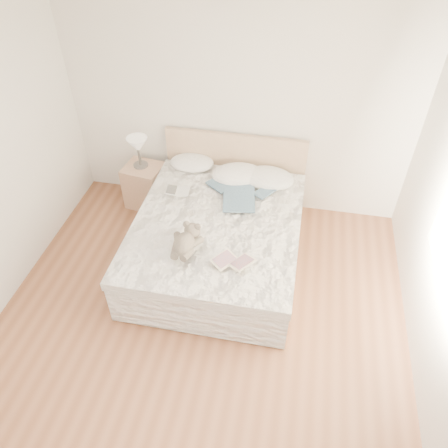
{
  "coord_description": "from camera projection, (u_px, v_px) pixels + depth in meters",
  "views": [
    {
      "loc": [
        0.73,
        -2.21,
        3.61
      ],
      "look_at": [
        0.09,
        1.05,
        0.62
      ],
      "focal_mm": 35.0,
      "sensor_mm": 36.0,
      "label": 1
    }
  ],
  "objects": [
    {
      "name": "floor",
      "position": [
        194.0,
        344.0,
        4.14
      ],
      "size": [
        4.0,
        4.5,
        0.0
      ],
      "primitive_type": "cube",
      "color": "brown",
      "rests_on": "ground"
    },
    {
      "name": "ceiling",
      "position": [
        170.0,
        61.0,
        2.33
      ],
      "size": [
        4.0,
        4.5,
        0.0
      ],
      "primitive_type": "cube",
      "color": "white",
      "rests_on": "ground"
    },
    {
      "name": "wall_back",
      "position": [
        237.0,
        104.0,
        4.87
      ],
      "size": [
        4.0,
        0.02,
        2.7
      ],
      "primitive_type": "cube",
      "color": "silver",
      "rests_on": "ground"
    },
    {
      "name": "bed",
      "position": [
        219.0,
        236.0,
        4.8
      ],
      "size": [
        1.72,
        2.14,
        1.0
      ],
      "color": "tan",
      "rests_on": "floor"
    },
    {
      "name": "nightstand",
      "position": [
        145.0,
        185.0,
        5.53
      ],
      "size": [
        0.5,
        0.46,
        0.56
      ],
      "primitive_type": "cube",
      "rotation": [
        0.0,
        0.0,
        -0.15
      ],
      "color": "tan",
      "rests_on": "floor"
    },
    {
      "name": "table_lamp",
      "position": [
        138.0,
        146.0,
        5.18
      ],
      "size": [
        0.3,
        0.3,
        0.39
      ],
      "color": "#524B47",
      "rests_on": "nightstand"
    },
    {
      "name": "pillow_left",
      "position": [
        192.0,
        163.0,
        5.27
      ],
      "size": [
        0.55,
        0.4,
        0.16
      ],
      "primitive_type": "ellipsoid",
      "rotation": [
        0.0,
        0.0,
        0.04
      ],
      "color": "white",
      "rests_on": "bed"
    },
    {
      "name": "pillow_middle",
      "position": [
        238.0,
        174.0,
        5.09
      ],
      "size": [
        0.71,
        0.58,
        0.18
      ],
      "primitive_type": "ellipsoid",
      "rotation": [
        0.0,
        0.0,
        0.26
      ],
      "color": "white",
      "rests_on": "bed"
    },
    {
      "name": "pillow_right",
      "position": [
        268.0,
        178.0,
        5.04
      ],
      "size": [
        0.63,
        0.46,
        0.18
      ],
      "primitive_type": "ellipsoid",
      "rotation": [
        0.0,
        0.0,
        -0.05
      ],
      "color": "white",
      "rests_on": "bed"
    },
    {
      "name": "blouse",
      "position": [
        239.0,
        197.0,
        4.79
      ],
      "size": [
        0.63,
        0.66,
        0.02
      ],
      "primitive_type": null,
      "rotation": [
        0.0,
        0.0,
        0.16
      ],
      "color": "#375269",
      "rests_on": "bed"
    },
    {
      "name": "photo_book",
      "position": [
        178.0,
        191.0,
        4.87
      ],
      "size": [
        0.3,
        0.22,
        0.02
      ],
      "primitive_type": "cube",
      "rotation": [
        0.0,
        0.0,
        0.11
      ],
      "color": "silver",
      "rests_on": "bed"
    },
    {
      "name": "childrens_book",
      "position": [
        233.0,
        262.0,
        4.07
      ],
      "size": [
        0.42,
        0.39,
        0.02
      ],
      "primitive_type": "cube",
      "rotation": [
        0.0,
        0.0,
        -0.64
      ],
      "color": "#F1E2C4",
      "rests_on": "bed"
    },
    {
      "name": "teddy_bear",
      "position": [
        184.0,
        249.0,
        4.16
      ],
      "size": [
        0.29,
        0.39,
        0.2
      ],
      "primitive_type": null,
      "rotation": [
        0.0,
        0.0,
        -0.07
      ],
      "color": "#6A5E51",
      "rests_on": "bed"
    }
  ]
}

